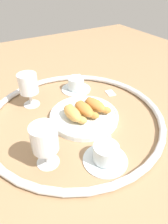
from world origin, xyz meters
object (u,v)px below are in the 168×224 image
object	(u,v)px
croissant_extra	(96,105)
juice_glass_right	(28,85)
juice_glass_left	(45,140)
coffee_cup_near	(106,154)
croissant_large	(73,113)
croissant_small	(85,109)
sugar_packet	(110,93)
pastry_plate	(84,116)
coffee_cup_far	(76,84)

from	to	relation	value
croissant_extra	juice_glass_right	distance (m)	0.28
juice_glass_left	juice_glass_right	bearing A→B (deg)	169.57
croissant_extra	coffee_cup_near	size ratio (longest dim) A/B	0.99
croissant_large	croissant_small	size ratio (longest dim) A/B	1.00
croissant_small	sugar_packet	world-z (taller)	croissant_small
sugar_packet	juice_glass_left	bearing A→B (deg)	-49.41
croissant_large	pastry_plate	bearing A→B (deg)	90.83
coffee_cup_far	sugar_packet	world-z (taller)	coffee_cup_far
juice_glass_left	sugar_packet	distance (m)	0.47
croissant_extra	sugar_packet	distance (m)	0.18
croissant_large	coffee_cup_far	distance (m)	0.25
croissant_large	juice_glass_right	size ratio (longest dim) A/B	0.98
coffee_cup_near	sugar_packet	distance (m)	0.39
croissant_large	croissant_extra	size ratio (longest dim) A/B	1.02
croissant_extra	juice_glass_right	world-z (taller)	juice_glass_right
juice_glass_right	pastry_plate	bearing A→B (deg)	36.18
croissant_small	croissant_extra	distance (m)	0.05
juice_glass_right	croissant_extra	bearing A→B (deg)	45.34
coffee_cup_near	juice_glass_right	size ratio (longest dim) A/B	0.97
pastry_plate	juice_glass_right	bearing A→B (deg)	-143.82
coffee_cup_near	coffee_cup_far	distance (m)	0.44
pastry_plate	juice_glass_right	size ratio (longest dim) A/B	1.87
coffee_cup_far	pastry_plate	bearing A→B (deg)	-21.08
croissant_large	sugar_packet	distance (m)	0.27
croissant_small	coffee_cup_near	bearing A→B (deg)	-14.05
croissant_small	croissant_large	bearing A→B (deg)	-89.03
coffee_cup_near	coffee_cup_far	bearing A→B (deg)	162.75
coffee_cup_near	croissant_large	bearing A→B (deg)	179.33
croissant_extra	sugar_packet	world-z (taller)	croissant_extra
juice_glass_right	sugar_packet	bearing A→B (deg)	74.07
coffee_cup_near	sugar_packet	bearing A→B (deg)	141.00
croissant_large	coffee_cup_near	size ratio (longest dim) A/B	1.01
pastry_plate	coffee_cup_near	xyz separation A→B (m)	(0.21, -0.05, 0.01)
pastry_plate	coffee_cup_far	bearing A→B (deg)	158.92
croissant_small	sugar_packet	size ratio (longest dim) A/B	2.74
pastry_plate	juice_glass_left	xyz separation A→B (m)	(0.13, -0.20, 0.08)
croissant_small	sugar_packet	bearing A→B (deg)	116.33
juice_glass_left	sugar_packet	world-z (taller)	juice_glass_left
sugar_packet	coffee_cup_near	bearing A→B (deg)	-27.81
croissant_small	croissant_extra	bearing A→B (deg)	91.38
pastry_plate	sugar_packet	size ratio (longest dim) A/B	5.24
croissant_extra	croissant_large	bearing A→B (deg)	-88.82
croissant_large	juice_glass_right	world-z (taller)	juice_glass_right
coffee_cup_near	sugar_packet	size ratio (longest dim) A/B	2.72
pastry_plate	coffee_cup_far	size ratio (longest dim) A/B	1.93
croissant_small	juice_glass_left	xyz separation A→B (m)	(0.13, -0.20, 0.05)
coffee_cup_far	juice_glass_right	world-z (taller)	juice_glass_right
coffee_cup_near	juice_glass_right	distance (m)	0.42
coffee_cup_far	croissant_small	bearing A→B (deg)	-20.33
juice_glass_right	sugar_packet	distance (m)	0.37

